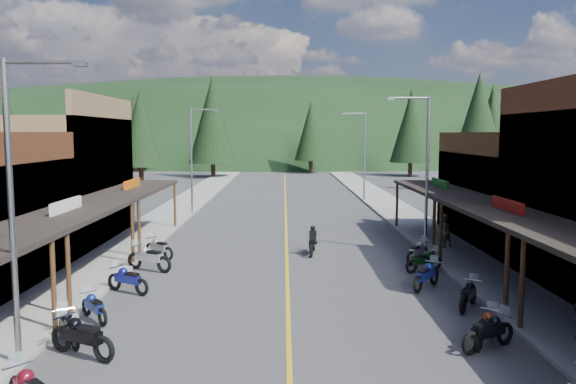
{
  "coord_description": "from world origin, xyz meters",
  "views": [
    {
      "loc": [
        -0.14,
        -20.22,
        6.15
      ],
      "look_at": [
        0.08,
        9.74,
        3.0
      ],
      "focal_mm": 35.0,
      "sensor_mm": 36.0,
      "label": 1
    }
  ],
  "objects_px": {
    "bike_west_7": "(94,306)",
    "bike_west_10": "(159,247)",
    "pine_7": "(97,127)",
    "pine_9": "(492,131)",
    "pine_10": "(140,128)",
    "bike_east_7": "(468,294)",
    "streetlight_0": "(16,200)",
    "bike_east_8": "(427,274)",
    "bike_west_5": "(82,334)",
    "bike_west_9": "(149,256)",
    "pine_3": "(311,131)",
    "bike_west_6": "(69,326)",
    "pine_8": "(79,135)",
    "shop_east_3": "(528,197)",
    "pine_2": "(213,120)",
    "pine_1": "(134,126)",
    "bike_east_5": "(488,330)",
    "pedestrian_east_b": "(444,230)",
    "pine_0": "(10,131)",
    "streetlight_1": "(193,156)",
    "pine_11": "(478,123)",
    "pine_4": "(411,125)",
    "bike_east_9": "(424,260)",
    "bike_west_8": "(128,278)",
    "streetlight_2": "(424,167)",
    "rider_on_bike": "(313,243)",
    "streetlight_3": "(363,152)",
    "bike_east_6": "(486,327)",
    "shop_west_3": "(41,180)",
    "bike_east_10": "(418,250)",
    "pine_5": "(492,122)"
  },
  "relations": [
    {
      "from": "bike_west_9",
      "to": "bike_east_8",
      "type": "relative_size",
      "value": 1.11
    },
    {
      "from": "pine_3",
      "to": "pine_5",
      "type": "relative_size",
      "value": 0.79
    },
    {
      "from": "pine_10",
      "to": "bike_east_7",
      "type": "bearing_deg",
      "value": -64.55
    },
    {
      "from": "bike_east_10",
      "to": "streetlight_2",
      "type": "bearing_deg",
      "value": 108.77
    },
    {
      "from": "pine_1",
      "to": "streetlight_0",
      "type": "bearing_deg",
      "value": -77.36
    },
    {
      "from": "pine_0",
      "to": "pine_11",
      "type": "distance_m",
      "value": 64.63
    },
    {
      "from": "pine_8",
      "to": "bike_east_10",
      "type": "relative_size",
      "value": 4.81
    },
    {
      "from": "bike_west_10",
      "to": "bike_east_9",
      "type": "xyz_separation_m",
      "value": [
        12.38,
        -2.77,
        -0.04
      ]
    },
    {
      "from": "shop_west_3",
      "to": "bike_west_5",
      "type": "bearing_deg",
      "value": -64.01
    },
    {
      "from": "bike_east_5",
      "to": "pedestrian_east_b",
      "type": "xyz_separation_m",
      "value": [
        2.64,
        13.74,
        0.47
      ]
    },
    {
      "from": "shop_east_3",
      "to": "bike_west_6",
      "type": "relative_size",
      "value": 5.72
    },
    {
      "from": "streetlight_1",
      "to": "bike_east_7",
      "type": "height_order",
      "value": "streetlight_1"
    },
    {
      "from": "bike_west_6",
      "to": "pine_2",
      "type": "bearing_deg",
      "value": 58.3
    },
    {
      "from": "bike_west_9",
      "to": "pine_11",
      "type": "bearing_deg",
      "value": -11.01
    },
    {
      "from": "pine_3",
      "to": "bike_east_6",
      "type": "bearing_deg",
      "value": -88.6
    },
    {
      "from": "pine_11",
      "to": "bike_east_8",
      "type": "xyz_separation_m",
      "value": [
        -14.5,
        -36.55,
        -6.58
      ]
    },
    {
      "from": "pedestrian_east_b",
      "to": "bike_east_5",
      "type": "bearing_deg",
      "value": 55.52
    },
    {
      "from": "streetlight_0",
      "to": "bike_west_7",
      "type": "relative_size",
      "value": 4.32
    },
    {
      "from": "pine_0",
      "to": "bike_west_8",
      "type": "height_order",
      "value": "pine_0"
    },
    {
      "from": "bike_west_8",
      "to": "bike_east_9",
      "type": "xyz_separation_m",
      "value": [
        12.25,
        3.28,
        -0.04
      ]
    },
    {
      "from": "bike_east_8",
      "to": "rider_on_bike",
      "type": "distance_m",
      "value": 7.63
    },
    {
      "from": "pine_8",
      "to": "bike_west_6",
      "type": "xyz_separation_m",
      "value": [
        15.56,
        -44.3,
        -5.43
      ]
    },
    {
      "from": "streetlight_2",
      "to": "bike_west_6",
      "type": "relative_size",
      "value": 4.2
    },
    {
      "from": "pine_10",
      "to": "bike_east_6",
      "type": "relative_size",
      "value": 5.99
    },
    {
      "from": "pine_7",
      "to": "pine_9",
      "type": "distance_m",
      "value": 64.01
    },
    {
      "from": "shop_east_3",
      "to": "streetlight_1",
      "type": "xyz_separation_m",
      "value": [
        -20.71,
        10.7,
        1.93
      ]
    },
    {
      "from": "bike_east_6",
      "to": "bike_east_9",
      "type": "bearing_deg",
      "value": 122.69
    },
    {
      "from": "bike_west_7",
      "to": "bike_east_8",
      "type": "height_order",
      "value": "bike_east_8"
    },
    {
      "from": "streetlight_1",
      "to": "pine_8",
      "type": "xyz_separation_m",
      "value": [
        -15.05,
        18.0,
        1.52
      ]
    },
    {
      "from": "bike_west_9",
      "to": "shop_east_3",
      "type": "bearing_deg",
      "value": -44.04
    },
    {
      "from": "streetlight_3",
      "to": "bike_east_6",
      "type": "distance_m",
      "value": 34.71
    },
    {
      "from": "bike_east_5",
      "to": "rider_on_bike",
      "type": "bearing_deg",
      "value": 167.96
    },
    {
      "from": "streetlight_1",
      "to": "pine_0",
      "type": "xyz_separation_m",
      "value": [
        -33.05,
        40.0,
        2.02
      ]
    },
    {
      "from": "bike_west_10",
      "to": "bike_west_5",
      "type": "bearing_deg",
      "value": -135.87
    },
    {
      "from": "bike_west_6",
      "to": "pine_8",
      "type": "bearing_deg",
      "value": 74.39
    },
    {
      "from": "pine_1",
      "to": "pine_2",
      "type": "bearing_deg",
      "value": -40.6
    },
    {
      "from": "bike_west_7",
      "to": "bike_west_10",
      "type": "bearing_deg",
      "value": 48.77
    },
    {
      "from": "bike_west_5",
      "to": "bike_west_9",
      "type": "distance_m",
      "value": 9.73
    },
    {
      "from": "pine_3",
      "to": "pine_9",
      "type": "relative_size",
      "value": 1.02
    },
    {
      "from": "pine_1",
      "to": "pedestrian_east_b",
      "type": "bearing_deg",
      "value": -62.13
    },
    {
      "from": "streetlight_3",
      "to": "pine_11",
      "type": "relative_size",
      "value": 0.65
    },
    {
      "from": "pine_0",
      "to": "pine_2",
      "type": "xyz_separation_m",
      "value": [
        30.0,
        -4.0,
        1.51
      ]
    },
    {
      "from": "pine_0",
      "to": "bike_west_10",
      "type": "bearing_deg",
      "value": -58.5
    },
    {
      "from": "streetlight_3",
      "to": "pine_0",
      "type": "height_order",
      "value": "pine_0"
    },
    {
      "from": "streetlight_0",
      "to": "bike_east_8",
      "type": "xyz_separation_m",
      "value": [
        12.46,
        7.45,
        -3.86
      ]
    },
    {
      "from": "bike_west_7",
      "to": "shop_east_3",
      "type": "bearing_deg",
      "value": -6.72
    },
    {
      "from": "shop_east_3",
      "to": "bike_east_9",
      "type": "bearing_deg",
      "value": -137.3
    },
    {
      "from": "streetlight_0",
      "to": "bike_west_6",
      "type": "xyz_separation_m",
      "value": [
        0.52,
        1.7,
        -3.92
      ]
    },
    {
      "from": "shop_east_3",
      "to": "pine_4",
      "type": "distance_m",
      "value": 49.11
    },
    {
      "from": "pine_2",
      "to": "bike_west_7",
      "type": "relative_size",
      "value": 7.56
    }
  ]
}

